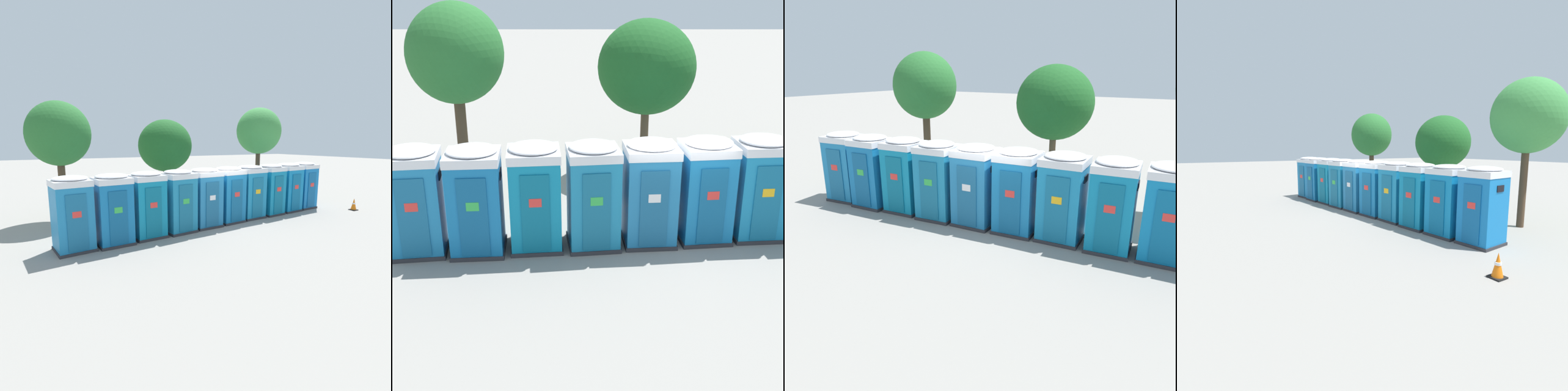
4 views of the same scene
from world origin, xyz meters
TOP-DOWN VIEW (x-y plane):
  - ground_plane at (0.00, 0.00)m, footprint 120.00×120.00m
  - portapotty_0 at (-6.02, -0.75)m, footprint 1.37×1.35m
  - portapotty_1 at (-4.67, -0.71)m, footprint 1.32×1.29m
  - portapotty_2 at (-3.34, -0.49)m, footprint 1.33×1.32m
  - portapotty_3 at (-1.99, -0.41)m, footprint 1.34×1.34m
  - portapotty_4 at (-0.65, -0.23)m, footprint 1.32×1.29m
  - portapotty_5 at (0.68, -0.06)m, footprint 1.34×1.33m
  - portapotty_6 at (2.02, 0.12)m, footprint 1.32×1.29m
  - portapotty_7 at (3.37, 0.20)m, footprint 1.29×1.32m
  - portapotty_8 at (4.71, 0.36)m, footprint 1.33×1.31m
  - street_tree_0 at (-5.91, 3.74)m, footprint 2.78×2.78m
  - street_tree_2 at (-0.29, 4.95)m, footprint 3.05×3.05m

SIDE VIEW (x-z plane):
  - ground_plane at x=0.00m, z-range 0.00..0.00m
  - portapotty_4 at x=-0.65m, z-range 0.01..2.55m
  - portapotty_6 at x=2.02m, z-range 0.01..2.55m
  - portapotty_1 at x=-4.67m, z-range 0.01..2.55m
  - portapotty_8 at x=4.71m, z-range 0.01..2.55m
  - portapotty_0 at x=-6.02m, z-range 0.01..2.55m
  - portapotty_5 at x=0.68m, z-range 0.01..2.55m
  - portapotty_2 at x=-3.34m, z-range 0.01..2.55m
  - portapotty_3 at x=-1.99m, z-range 0.01..2.55m
  - portapotty_7 at x=3.37m, z-range 0.01..2.55m
  - street_tree_2 at x=-0.29m, z-range 0.96..5.83m
  - street_tree_0 at x=-5.91m, z-range 1.24..6.65m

